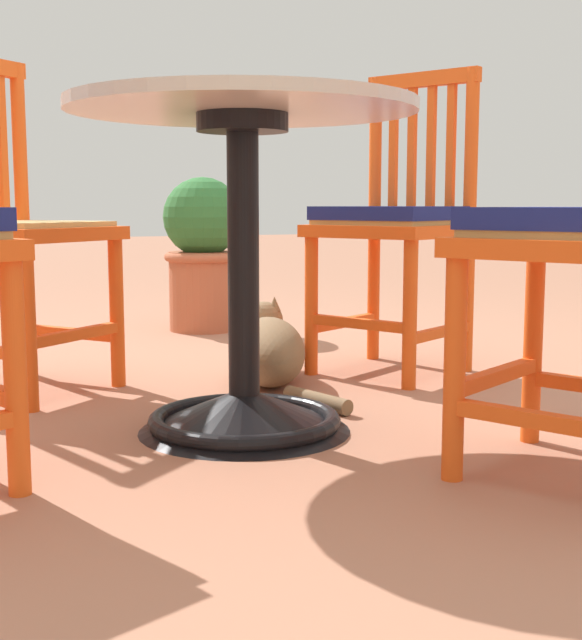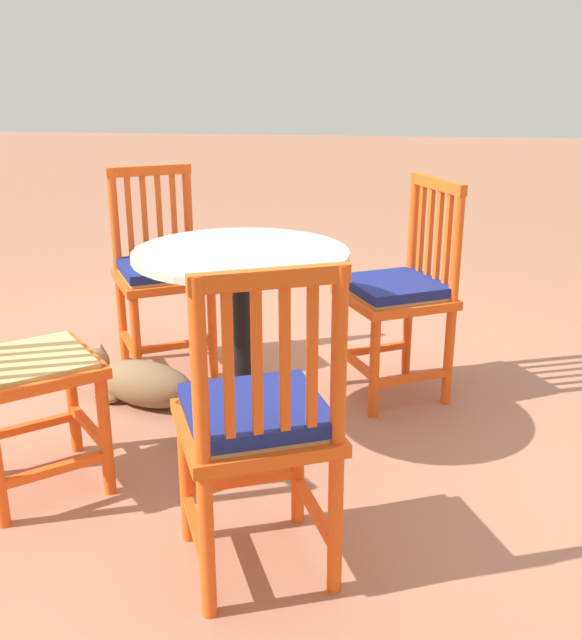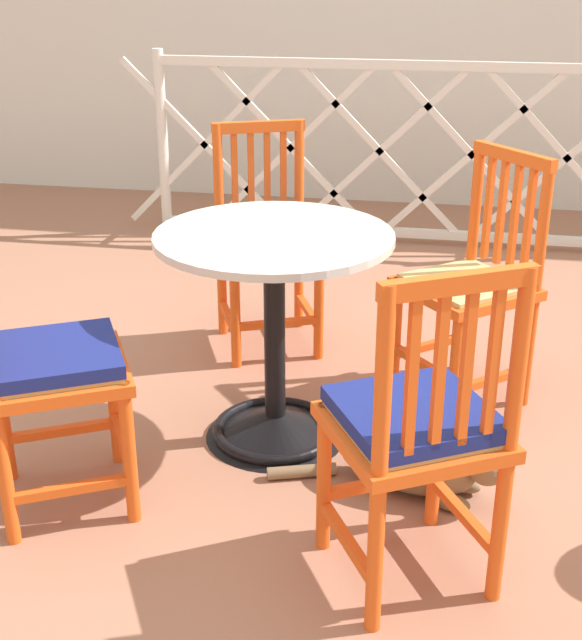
# 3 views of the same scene
# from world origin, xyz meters

# --- Properties ---
(ground_plane) EXTENTS (24.00, 24.00, 0.00)m
(ground_plane) POSITION_xyz_m (0.00, 0.00, 0.00)
(ground_plane) COLOR #A36B51
(lattice_fence_panel) EXTENTS (2.95, 0.06, 1.04)m
(lattice_fence_panel) POSITION_xyz_m (0.03, 2.41, 0.52)
(lattice_fence_panel) COLOR silver
(lattice_fence_panel) RESTS_ON ground_plane
(cafe_table) EXTENTS (0.76, 0.76, 0.73)m
(cafe_table) POSITION_xyz_m (-0.12, 0.17, 0.28)
(cafe_table) COLOR black
(cafe_table) RESTS_ON ground_plane
(orange_chair_by_planter) EXTENTS (0.53, 0.53, 0.91)m
(orange_chair_by_planter) POSITION_xyz_m (-0.30, 0.92, 0.45)
(orange_chair_by_planter) COLOR #EA5619
(orange_chair_by_planter) RESTS_ON ground_plane
(orange_chair_facing_out) EXTENTS (0.54, 0.54, 0.91)m
(orange_chair_facing_out) POSITION_xyz_m (-0.69, -0.31, 0.45)
(orange_chair_facing_out) COLOR #EA5619
(orange_chair_facing_out) RESTS_ON ground_plane
(orange_chair_near_fence) EXTENTS (0.54, 0.54, 0.91)m
(orange_chair_near_fence) POSITION_xyz_m (0.36, -0.48, 0.45)
(orange_chair_near_fence) COLOR #EA5619
(orange_chair_near_fence) RESTS_ON ground_plane
(orange_chair_at_corner) EXTENTS (0.56, 0.56, 0.91)m
(orange_chair_at_corner) POSITION_xyz_m (0.51, 0.60, 0.43)
(orange_chair_at_corner) COLOR #EA5619
(orange_chair_at_corner) RESTS_ON ground_plane
(tabby_cat) EXTENTS (0.74, 0.32, 0.23)m
(tabby_cat) POSITION_xyz_m (0.37, -0.08, 0.10)
(tabby_cat) COLOR brown
(tabby_cat) RESTS_ON ground_plane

